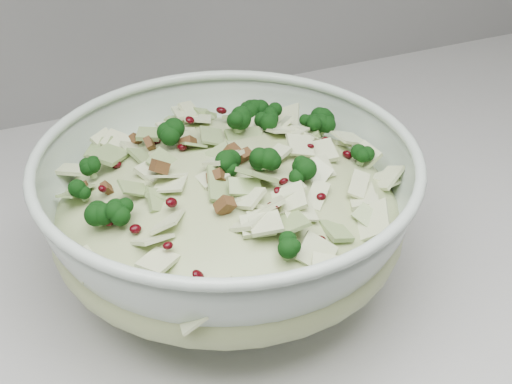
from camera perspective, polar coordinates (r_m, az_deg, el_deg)
mixing_bowl at (r=0.60m, az=-2.24°, el=-1.76°), size 0.35×0.35×0.13m
salad at (r=0.59m, az=-2.28°, el=-0.14°), size 0.39×0.39×0.13m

